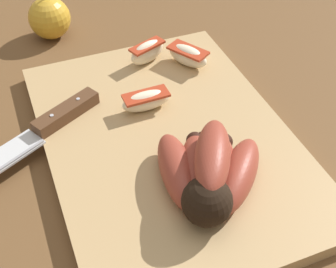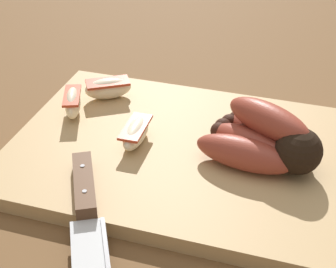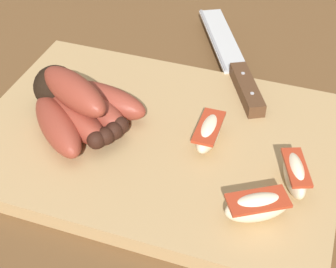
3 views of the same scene
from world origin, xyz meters
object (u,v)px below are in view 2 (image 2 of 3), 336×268
Objects in this scene: apple_wedge_middle at (73,102)px; banana_bunch at (266,139)px; apple_wedge_near at (136,133)px; apple_wedge_far at (108,88)px; chefs_knife at (87,216)px.

banana_bunch is at bearing -4.89° from apple_wedge_middle.
apple_wedge_near is at bearing -20.58° from apple_wedge_middle.
apple_wedge_far reaches higher than apple_wedge_near.
banana_bunch is 0.16m from apple_wedge_near.
apple_wedge_near is 1.05× the size of apple_wedge_middle.
apple_wedge_near is at bearing -51.03° from apple_wedge_far.
apple_wedge_middle is 0.06m from apple_wedge_far.
apple_wedge_near is at bearing -173.95° from banana_bunch.
banana_bunch reaches higher than apple_wedge_middle.
apple_wedge_far is (-0.08, 0.09, 0.00)m from apple_wedge_near.
apple_wedge_far reaches higher than chefs_knife.
chefs_knife is 4.01× the size of apple_wedge_middle.
banana_bunch is 2.29× the size of apple_wedge_middle.
chefs_knife is at bearing -89.86° from apple_wedge_near.
apple_wedge_far is at bearing 128.97° from apple_wedge_near.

